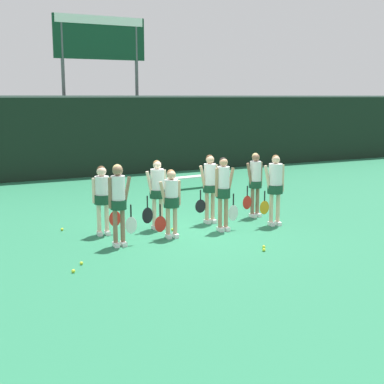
# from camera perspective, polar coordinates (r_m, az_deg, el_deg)

# --- Properties ---
(ground_plane) EXTENTS (140.00, 140.00, 0.00)m
(ground_plane) POSITION_cam_1_polar(r_m,az_deg,el_deg) (13.20, -0.03, -4.07)
(ground_plane) COLOR #26724C
(fence_windscreen) EXTENTS (60.00, 0.08, 3.28)m
(fence_windscreen) POSITION_cam_1_polar(r_m,az_deg,el_deg) (21.96, -11.40, 5.81)
(fence_windscreen) COLOR black
(fence_windscreen) RESTS_ON ground_plane
(scoreboard) EXTENTS (3.90, 0.15, 6.52)m
(scoreboard) POSITION_cam_1_polar(r_m,az_deg,el_deg) (23.39, -9.75, 14.62)
(scoreboard) COLOR #515156
(scoreboard) RESTS_ON ground_plane
(bench_courtside) EXTENTS (1.87, 0.54, 0.44)m
(bench_courtside) POSITION_cam_1_polar(r_m,az_deg,el_deg) (19.03, -0.14, 1.50)
(bench_courtside) COLOR silver
(bench_courtside) RESTS_ON ground_plane
(player_0) EXTENTS (0.63, 0.35, 1.81)m
(player_0) POSITION_cam_1_polar(r_m,az_deg,el_deg) (11.68, -7.84, -0.59)
(player_0) COLOR #8C664C
(player_0) RESTS_ON ground_plane
(player_1) EXTENTS (0.64, 0.36, 1.60)m
(player_1) POSITION_cam_1_polar(r_m,az_deg,el_deg) (12.32, -2.25, -0.64)
(player_1) COLOR tan
(player_1) RESTS_ON ground_plane
(player_2) EXTENTS (0.62, 0.34, 1.80)m
(player_2) POSITION_cam_1_polar(r_m,az_deg,el_deg) (12.94, 3.39, 0.42)
(player_2) COLOR tan
(player_2) RESTS_ON ground_plane
(player_3) EXTENTS (0.67, 0.39, 1.80)m
(player_3) POSITION_cam_1_polar(r_m,az_deg,el_deg) (13.64, 8.85, 0.89)
(player_3) COLOR beige
(player_3) RESTS_ON ground_plane
(player_4) EXTENTS (0.67, 0.39, 1.65)m
(player_4) POSITION_cam_1_polar(r_m,az_deg,el_deg) (12.72, -9.53, -0.23)
(player_4) COLOR beige
(player_4) RESTS_ON ground_plane
(player_5) EXTENTS (0.66, 0.39, 1.71)m
(player_5) POSITION_cam_1_polar(r_m,az_deg,el_deg) (13.14, -3.74, 0.36)
(player_5) COLOR beige
(player_5) RESTS_ON ground_plane
(player_6) EXTENTS (0.65, 0.36, 1.78)m
(player_6) POSITION_cam_1_polar(r_m,az_deg,el_deg) (13.74, 1.90, 0.99)
(player_6) COLOR tan
(player_6) RESTS_ON ground_plane
(player_7) EXTENTS (0.63, 0.35, 1.75)m
(player_7) POSITION_cam_1_polar(r_m,az_deg,el_deg) (14.54, 6.75, 1.33)
(player_7) COLOR #8C664C
(player_7) RESTS_ON ground_plane
(tennis_ball_0) EXTENTS (0.07, 0.07, 0.07)m
(tennis_ball_0) POSITION_cam_1_polar(r_m,az_deg,el_deg) (11.51, 7.67, -6.13)
(tennis_ball_0) COLOR #CCE033
(tennis_ball_0) RESTS_ON ground_plane
(tennis_ball_1) EXTENTS (0.07, 0.07, 0.07)m
(tennis_ball_1) POSITION_cam_1_polar(r_m,az_deg,el_deg) (13.50, -13.69, -3.89)
(tennis_ball_1) COLOR #CCE033
(tennis_ball_1) RESTS_ON ground_plane
(tennis_ball_2) EXTENTS (0.07, 0.07, 0.07)m
(tennis_ball_2) POSITION_cam_1_polar(r_m,az_deg,el_deg) (11.74, 7.67, -5.81)
(tennis_ball_2) COLOR #CCE033
(tennis_ball_2) RESTS_ON ground_plane
(tennis_ball_3) EXTENTS (0.07, 0.07, 0.07)m
(tennis_ball_3) POSITION_cam_1_polar(r_m,az_deg,el_deg) (13.77, -4.10, -3.34)
(tennis_ball_3) COLOR #CCE033
(tennis_ball_3) RESTS_ON ground_plane
(tennis_ball_4) EXTENTS (0.07, 0.07, 0.07)m
(tennis_ball_4) POSITION_cam_1_polar(r_m,az_deg,el_deg) (13.12, -2.09, -4.01)
(tennis_ball_4) COLOR #CCE033
(tennis_ball_4) RESTS_ON ground_plane
(tennis_ball_5) EXTENTS (0.07, 0.07, 0.07)m
(tennis_ball_5) POSITION_cam_1_polar(r_m,az_deg,el_deg) (10.31, -12.55, -8.23)
(tennis_ball_5) COLOR #CCE033
(tennis_ball_5) RESTS_ON ground_plane
(tennis_ball_6) EXTENTS (0.07, 0.07, 0.07)m
(tennis_ball_6) POSITION_cam_1_polar(r_m,az_deg,el_deg) (10.75, -11.72, -7.44)
(tennis_ball_6) COLOR #CCE033
(tennis_ball_6) RESTS_ON ground_plane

